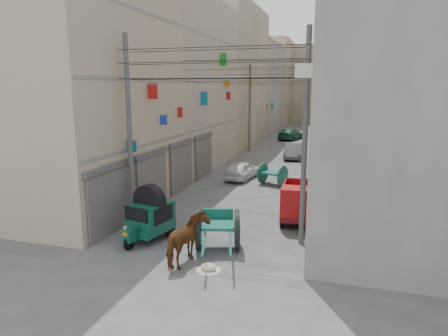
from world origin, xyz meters
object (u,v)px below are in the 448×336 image
at_px(horse, 187,240).
at_px(distant_car_grey, 294,151).
at_px(auto_rickshaw, 150,215).
at_px(feed_sack, 209,267).
at_px(mini_truck, 298,205).
at_px(tonga_cart, 218,229).
at_px(distant_car_green, 291,134).
at_px(second_cart, 273,174).
at_px(distant_car_white, 242,170).

distance_m(horse, distant_car_grey, 21.91).
height_order(auto_rickshaw, feed_sack, auto_rickshaw).
height_order(mini_truck, horse, mini_truck).
relative_size(tonga_cart, horse, 1.81).
xyz_separation_m(auto_rickshaw, distant_car_green, (1.21, 32.80, -0.34)).
distance_m(auto_rickshaw, tonga_cart, 2.86).
relative_size(second_cart, distant_car_white, 0.52).
height_order(feed_sack, distant_car_green, distant_car_green).
xyz_separation_m(auto_rickshaw, distant_car_white, (0.84, 11.35, -0.41)).
distance_m(mini_truck, second_cart, 7.13).
xyz_separation_m(second_cart, distant_car_green, (-1.82, 22.48, -0.03)).
xyz_separation_m(feed_sack, distant_car_white, (-2.24, 13.31, 0.46)).
relative_size(feed_sack, horse, 0.25).
xyz_separation_m(second_cart, distant_car_grey, (0.07, 9.89, -0.04)).
bearing_deg(distant_car_grey, horse, -94.20).
bearing_deg(second_cart, distant_car_green, 114.58).
bearing_deg(distant_car_green, horse, 106.16).
relative_size(auto_rickshaw, distant_car_grey, 0.64).
relative_size(auto_rickshaw, feed_sack, 4.92).
height_order(mini_truck, distant_car_grey, mini_truck).
bearing_deg(horse, distant_car_white, -78.89).
height_order(auto_rickshaw, second_cart, auto_rickshaw).
distance_m(auto_rickshaw, distant_car_green, 32.82).
bearing_deg(mini_truck, distant_car_white, 116.83).
distance_m(distant_car_white, distant_car_grey, 9.14).
height_order(feed_sack, distant_car_white, distant_car_white).
bearing_deg(distant_car_grey, distant_car_green, 96.59).
distance_m(auto_rickshaw, horse, 2.81).
distance_m(second_cart, horse, 12.02).
distance_m(feed_sack, distant_car_grey, 22.17).
xyz_separation_m(auto_rickshaw, tonga_cart, (2.84, -0.19, -0.20)).
height_order(auto_rickshaw, horse, auto_rickshaw).
height_order(feed_sack, horse, horse).
distance_m(mini_truck, feed_sack, 6.02).
distance_m(feed_sack, distant_car_green, 34.81).
bearing_deg(horse, mini_truck, -115.51).
distance_m(auto_rickshaw, mini_truck, 6.42).
relative_size(tonga_cart, second_cart, 1.99).
xyz_separation_m(horse, distant_car_green, (-1.03, 34.48, -0.18)).
relative_size(second_cart, distant_car_grey, 0.46).
height_order(distant_car_grey, distant_car_green, distant_car_green).
bearing_deg(distant_car_white, feed_sack, 108.29).
bearing_deg(distant_car_green, mini_truck, 112.48).
distance_m(tonga_cart, distant_car_green, 33.03).
height_order(distant_car_white, distant_car_grey, distant_car_grey).
height_order(second_cart, distant_car_white, second_cart).
distance_m(auto_rickshaw, feed_sack, 3.75).
xyz_separation_m(distant_car_white, distant_car_green, (0.37, 21.45, 0.07)).
bearing_deg(tonga_cart, second_cart, 72.32).
distance_m(distant_car_white, distant_car_green, 21.45).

